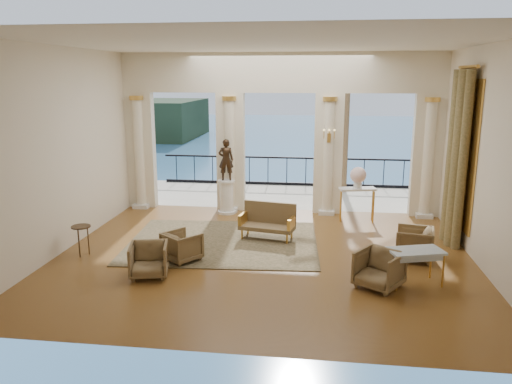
# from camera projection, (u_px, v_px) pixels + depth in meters

# --- Properties ---
(floor) EXTENTS (9.00, 9.00, 0.00)m
(floor) POSITION_uv_depth(u_px,v_px,m) (263.00, 256.00, 10.95)
(floor) COLOR #502D10
(floor) RESTS_ON ground
(room_walls) EXTENTS (9.00, 9.00, 9.00)m
(room_walls) POSITION_uv_depth(u_px,v_px,m) (257.00, 130.00, 9.21)
(room_walls) COLOR #F0E2C9
(room_walls) RESTS_ON ground
(arcade) EXTENTS (9.00, 0.56, 4.50)m
(arcade) POSITION_uv_depth(u_px,v_px,m) (279.00, 122.00, 14.05)
(arcade) COLOR #EFDFC5
(arcade) RESTS_ON ground
(terrace) EXTENTS (10.00, 3.60, 0.10)m
(terrace) POSITION_uv_depth(u_px,v_px,m) (283.00, 197.00, 16.56)
(terrace) COLOR #AAA08F
(terrace) RESTS_ON ground
(balustrade) EXTENTS (9.00, 0.06, 1.03)m
(balustrade) POSITION_uv_depth(u_px,v_px,m) (287.00, 174.00, 18.00)
(balustrade) COLOR black
(balustrade) RESTS_ON terrace
(palm_tree) EXTENTS (2.00, 2.00, 4.50)m
(palm_tree) POSITION_uv_depth(u_px,v_px,m) (348.00, 69.00, 16.14)
(palm_tree) COLOR #4C3823
(palm_tree) RESTS_ON terrace
(headland) EXTENTS (22.00, 18.00, 6.00)m
(headland) POSITION_uv_depth(u_px,v_px,m) (132.00, 118.00, 82.99)
(headland) COLOR black
(headland) RESTS_ON sea
(sea) EXTENTS (160.00, 160.00, 0.00)m
(sea) POSITION_uv_depth(u_px,v_px,m) (312.00, 148.00, 70.26)
(sea) COLOR #1E608B
(sea) RESTS_ON ground
(curtain) EXTENTS (0.33, 1.40, 4.09)m
(curtain) POSITION_uv_depth(u_px,v_px,m) (457.00, 158.00, 11.40)
(curtain) COLOR brown
(curtain) RESTS_ON ground
(window_frame) EXTENTS (0.04, 1.60, 3.40)m
(window_frame) POSITION_uv_depth(u_px,v_px,m) (466.00, 155.00, 11.36)
(window_frame) COLOR gold
(window_frame) RESTS_ON room_walls
(wall_sconce) EXTENTS (0.30, 0.11, 0.33)m
(wall_sconce) POSITION_uv_depth(u_px,v_px,m) (329.00, 137.00, 13.65)
(wall_sconce) COLOR gold
(wall_sconce) RESTS_ON arcade
(rug) EXTENTS (4.62, 3.71, 0.02)m
(rug) POSITION_uv_depth(u_px,v_px,m) (223.00, 242.00, 11.85)
(rug) COLOR #2B2D18
(rug) RESTS_ON ground
(armchair_a) EXTENTS (0.85, 0.82, 0.74)m
(armchair_a) POSITION_uv_depth(u_px,v_px,m) (149.00, 258.00, 9.77)
(armchair_a) COLOR #493B20
(armchair_a) RESTS_ON ground
(armchair_b) EXTENTS (1.02, 1.01, 0.78)m
(armchair_b) POSITION_uv_depth(u_px,v_px,m) (379.00, 268.00, 9.25)
(armchair_b) COLOR #493B20
(armchair_b) RESTS_ON ground
(armchair_c) EXTENTS (0.83, 0.87, 0.77)m
(armchair_c) POSITION_uv_depth(u_px,v_px,m) (414.00, 242.00, 10.67)
(armchair_c) COLOR #493B20
(armchair_c) RESTS_ON ground
(armchair_d) EXTENTS (0.93, 0.92, 0.70)m
(armchair_d) POSITION_uv_depth(u_px,v_px,m) (182.00, 245.00, 10.61)
(armchair_d) COLOR #493B20
(armchair_d) RESTS_ON ground
(settee) EXTENTS (1.40, 0.81, 0.87)m
(settee) POSITION_uv_depth(u_px,v_px,m) (268.00, 221.00, 12.08)
(settee) COLOR #493B20
(settee) RESTS_ON ground
(game_table) EXTENTS (1.11, 0.81, 0.69)m
(game_table) POSITION_uv_depth(u_px,v_px,m) (416.00, 253.00, 9.33)
(game_table) COLOR #A1B8CD
(game_table) RESTS_ON ground
(pedestal) EXTENTS (0.53, 0.53, 0.97)m
(pedestal) POSITION_uv_depth(u_px,v_px,m) (226.00, 197.00, 14.29)
(pedestal) COLOR silver
(pedestal) RESTS_ON ground
(statue) EXTENTS (0.46, 0.34, 1.17)m
(statue) POSITION_uv_depth(u_px,v_px,m) (226.00, 160.00, 14.04)
(statue) COLOR #2E2014
(statue) RESTS_ON pedestal
(console_table) EXTENTS (1.03, 0.58, 0.92)m
(console_table) POSITION_uv_depth(u_px,v_px,m) (357.00, 194.00, 13.44)
(console_table) COLOR silver
(console_table) RESTS_ON ground
(urn) EXTENTS (0.43, 0.43, 0.57)m
(urn) POSITION_uv_depth(u_px,v_px,m) (358.00, 176.00, 13.33)
(urn) COLOR silver
(urn) RESTS_ON console_table
(side_table) EXTENTS (0.41, 0.41, 0.67)m
(side_table) POSITION_uv_depth(u_px,v_px,m) (81.00, 230.00, 10.87)
(side_table) COLOR black
(side_table) RESTS_ON ground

